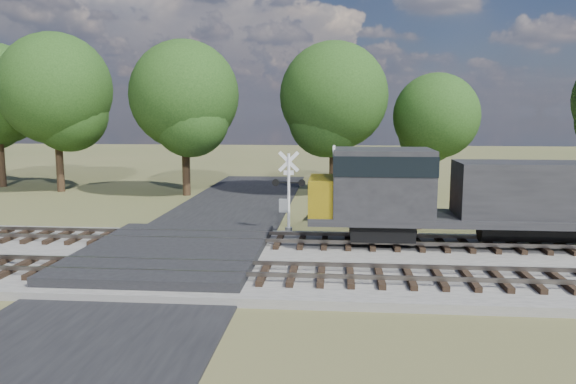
# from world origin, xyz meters

# --- Properties ---
(ground) EXTENTS (160.00, 160.00, 0.00)m
(ground) POSITION_xyz_m (0.00, 0.00, 0.00)
(ground) COLOR #4E532C
(ground) RESTS_ON ground
(ballast_bed) EXTENTS (140.00, 10.00, 0.30)m
(ballast_bed) POSITION_xyz_m (10.00, 0.50, 0.15)
(ballast_bed) COLOR gray
(ballast_bed) RESTS_ON ground
(road) EXTENTS (7.00, 60.00, 0.08)m
(road) POSITION_xyz_m (0.00, 0.00, 0.04)
(road) COLOR black
(road) RESTS_ON ground
(crossing_panel) EXTENTS (7.00, 9.00, 0.62)m
(crossing_panel) POSITION_xyz_m (0.00, 0.50, 0.32)
(crossing_panel) COLOR #262628
(crossing_panel) RESTS_ON ground
(track_near) EXTENTS (140.00, 2.60, 0.33)m
(track_near) POSITION_xyz_m (3.12, -2.00, 0.41)
(track_near) COLOR black
(track_near) RESTS_ON ballast_bed
(track_far) EXTENTS (140.00, 2.60, 0.33)m
(track_far) POSITION_xyz_m (3.12, 3.00, 0.41)
(track_far) COLOR black
(track_far) RESTS_ON ballast_bed
(crossing_signal_far) EXTENTS (1.64, 0.36, 4.08)m
(crossing_signal_far) POSITION_xyz_m (4.06, 6.32, 1.70)
(crossing_signal_far) COLOR silver
(crossing_signal_far) RESTS_ON ground
(equipment_shed) EXTENTS (4.81, 4.81, 2.92)m
(equipment_shed) POSITION_xyz_m (9.16, 9.98, 1.48)
(equipment_shed) COLOR #3F2B1B
(equipment_shed) RESTS_ON ground
(treeline) EXTENTS (80.31, 12.02, 11.72)m
(treeline) POSITION_xyz_m (4.66, 20.46, 6.87)
(treeline) COLOR black
(treeline) RESTS_ON ground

